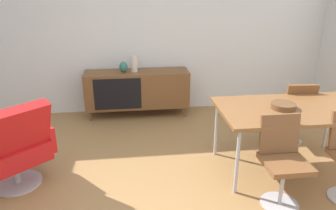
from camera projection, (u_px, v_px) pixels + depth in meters
ground_plane at (143, 208)px, 2.99m from camera, size 8.32×8.32×0.00m
wall_back at (132, 24)px, 4.90m from camera, size 6.80×0.12×2.80m
sideboard at (137, 89)px, 4.96m from camera, size 1.60×0.45×0.72m
vase_cobalt at (134, 64)px, 4.82m from camera, size 0.10×0.10×0.25m
vase_sculptural_dark at (123, 67)px, 4.81m from camera, size 0.13×0.13×0.16m
dining_table at (292, 111)px, 3.41m from camera, size 1.60×0.90×0.74m
wooden_bowl_on_table at (283, 106)px, 3.36m from camera, size 0.26×0.26×0.06m
dining_chair_front_left at (283, 158)px, 2.93m from camera, size 0.40×0.42×0.86m
dining_chair_back_right at (294, 110)px, 4.05m from camera, size 0.43×0.45×0.86m
lounge_chair_red at (14, 146)px, 3.15m from camera, size 0.91×0.91×0.95m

